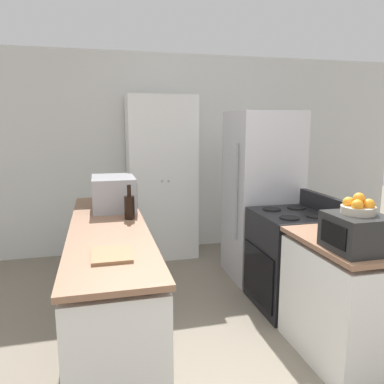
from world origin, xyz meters
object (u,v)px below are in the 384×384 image
refrigerator (261,196)px  toaster_oven (357,233)px  microwave (114,193)px  stove (291,259)px  wine_bottle (129,206)px  fruit_bowl (358,206)px  pantry_cabinet (162,178)px

refrigerator → toaster_oven: refrigerator is taller
microwave → stove: bearing=-20.1°
toaster_oven → microwave: bearing=132.2°
stove → microwave: (-1.58, 0.58, 0.60)m
stove → wine_bottle: 1.57m
toaster_oven → fruit_bowl: 0.17m
wine_bottle → fruit_bowl: bearing=-40.5°
pantry_cabinet → stove: size_ratio=1.93×
wine_bottle → toaster_oven: (1.34, -1.18, 0.01)m
microwave → fruit_bowl: fruit_bowl is taller
pantry_cabinet → wine_bottle: pantry_cabinet is taller
microwave → wine_bottle: size_ratio=1.75×
microwave → refrigerator: bearing=6.0°
stove → toaster_oven: 1.17m
stove → fruit_bowl: bearing=-96.4°
pantry_cabinet → stove: (0.93, -1.68, -0.57)m
refrigerator → microwave: refrigerator is taller
toaster_oven → refrigerator: bearing=85.1°
microwave → pantry_cabinet: bearing=59.5°
stove → refrigerator: 0.87m
pantry_cabinet → toaster_oven: (0.80, -2.70, -0.01)m
toaster_oven → fruit_bowl: size_ratio=1.69×
stove → microwave: microwave is taller
stove → toaster_oven: bearing=-97.0°
refrigerator → wine_bottle: size_ratio=6.19×
fruit_bowl → pantry_cabinet: bearing=107.0°
refrigerator → toaster_oven: (-0.15, -1.77, 0.10)m
microwave → toaster_oven: microwave is taller
refrigerator → microwave: (-1.60, -0.17, 0.14)m
refrigerator → toaster_oven: size_ratio=5.08×
refrigerator → toaster_oven: 1.77m
refrigerator → fruit_bowl: refrigerator is taller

